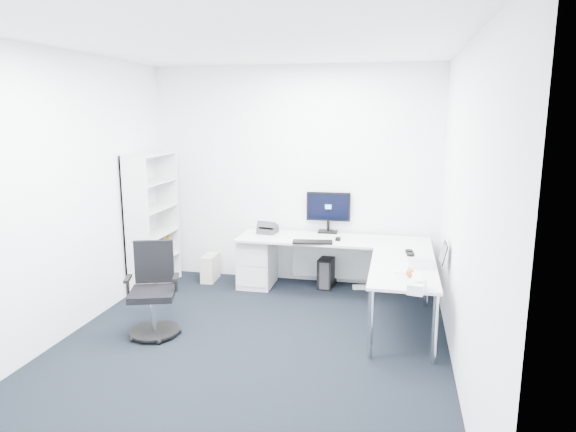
% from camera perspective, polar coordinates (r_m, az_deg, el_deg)
% --- Properties ---
extents(ground, '(4.20, 4.20, 0.00)m').
position_cam_1_polar(ground, '(4.85, -4.50, -14.64)').
color(ground, black).
extents(ceiling, '(4.20, 4.20, 0.00)m').
position_cam_1_polar(ceiling, '(4.40, -5.07, 18.83)').
color(ceiling, white).
extents(wall_back, '(3.60, 0.02, 2.70)m').
position_cam_1_polar(wall_back, '(6.45, 0.67, 4.49)').
color(wall_back, white).
rests_on(wall_back, ground).
extents(wall_front, '(3.60, 0.02, 2.70)m').
position_cam_1_polar(wall_front, '(2.55, -18.66, -7.02)').
color(wall_front, white).
rests_on(wall_front, ground).
extents(wall_left, '(0.02, 4.20, 2.70)m').
position_cam_1_polar(wall_left, '(5.24, -23.97, 1.88)').
color(wall_left, white).
rests_on(wall_left, ground).
extents(wall_right, '(0.02, 4.20, 2.70)m').
position_cam_1_polar(wall_right, '(4.27, 19.00, 0.28)').
color(wall_right, white).
rests_on(wall_right, ground).
extents(l_desk, '(2.26, 1.27, 0.66)m').
position_cam_1_polar(l_desk, '(5.90, 4.55, -6.36)').
color(l_desk, silver).
rests_on(l_desk, ground).
extents(drawer_pedestal, '(0.40, 0.50, 0.62)m').
position_cam_1_polar(drawer_pedestal, '(6.43, -3.46, -5.03)').
color(drawer_pedestal, silver).
rests_on(drawer_pedestal, ground).
extents(bookshelf, '(0.32, 0.83, 1.66)m').
position_cam_1_polar(bookshelf, '(6.46, -14.81, -0.58)').
color(bookshelf, silver).
rests_on(bookshelf, ground).
extents(task_chair, '(0.64, 0.64, 0.90)m').
position_cam_1_polar(task_chair, '(5.14, -14.84, -8.06)').
color(task_chair, black).
rests_on(task_chair, ground).
extents(black_pc_tower, '(0.21, 0.39, 0.37)m').
position_cam_1_polar(black_pc_tower, '(6.44, 4.36, -6.18)').
color(black_pc_tower, black).
rests_on(black_pc_tower, ground).
extents(beige_pc_tower, '(0.17, 0.36, 0.34)m').
position_cam_1_polar(beige_pc_tower, '(6.72, -8.63, -5.69)').
color(beige_pc_tower, '#B7B19C').
rests_on(beige_pc_tower, ground).
extents(power_strip, '(0.39, 0.14, 0.04)m').
position_cam_1_polar(power_strip, '(6.43, 8.93, -7.83)').
color(power_strip, silver).
rests_on(power_strip, ground).
extents(monitor, '(0.55, 0.19, 0.52)m').
position_cam_1_polar(monitor, '(6.36, 4.49, 0.46)').
color(monitor, black).
rests_on(monitor, l_desk).
extents(black_keyboard, '(0.48, 0.22, 0.02)m').
position_cam_1_polar(black_keyboard, '(5.89, 2.74, -2.90)').
color(black_keyboard, black).
rests_on(black_keyboard, l_desk).
extents(mouse, '(0.06, 0.09, 0.03)m').
position_cam_1_polar(mouse, '(6.03, 5.58, -2.57)').
color(mouse, black).
rests_on(mouse, l_desk).
extents(desk_phone, '(0.25, 0.25, 0.15)m').
position_cam_1_polar(desk_phone, '(6.35, -2.27, -1.24)').
color(desk_phone, '#2F2F32').
rests_on(desk_phone, l_desk).
extents(laptop, '(0.36, 0.35, 0.25)m').
position_cam_1_polar(laptop, '(5.20, 14.61, -3.93)').
color(laptop, silver).
rests_on(laptop, l_desk).
extents(white_keyboard, '(0.16, 0.38, 0.01)m').
position_cam_1_polar(white_keyboard, '(5.07, 12.62, -5.64)').
color(white_keyboard, silver).
rests_on(white_keyboard, l_desk).
extents(headphones, '(0.14, 0.21, 0.05)m').
position_cam_1_polar(headphones, '(5.58, 13.38, -3.89)').
color(headphones, black).
rests_on(headphones, l_desk).
extents(orange_fruit, '(0.08, 0.08, 0.08)m').
position_cam_1_polar(orange_fruit, '(4.82, 13.43, -6.19)').
color(orange_fruit, '#D45712').
rests_on(orange_fruit, l_desk).
extents(tissue_box, '(0.17, 0.27, 0.09)m').
position_cam_1_polar(tissue_box, '(4.46, 14.14, -7.59)').
color(tissue_box, silver).
rests_on(tissue_box, l_desk).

